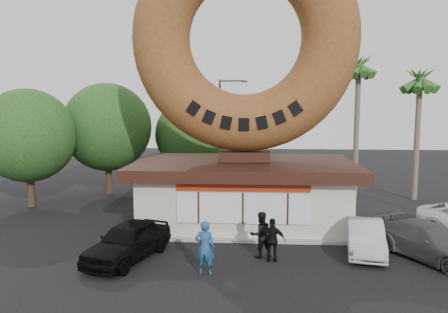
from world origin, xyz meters
name	(u,v)px	position (x,y,z in m)	size (l,w,h in m)	color
ground	(241,265)	(0.00, 0.00, 0.00)	(90.00, 90.00, 0.00)	black
donut_shop	(244,190)	(0.00, 5.98, 1.77)	(11.20, 7.20, 3.80)	beige
giant_donut	(245,38)	(0.00, 6.00, 9.46)	(11.32, 11.32, 2.88)	brown
tree_west	(107,127)	(-9.50, 13.00, 4.64)	(6.00, 6.00, 7.65)	#473321
tree_mid	(191,135)	(-4.00, 15.00, 4.02)	(5.20, 5.20, 6.63)	#473321
tree_far	(28,136)	(-13.00, 9.00, 4.33)	(5.60, 5.60, 7.14)	#473321
palm_near	(359,71)	(7.50, 14.00, 8.41)	(2.60, 2.60, 9.75)	#726651
palm_far	(420,84)	(11.00, 12.50, 7.48)	(2.60, 2.60, 8.75)	#726651
street_lamp	(222,128)	(-1.86, 16.00, 4.48)	(2.11, 0.20, 8.00)	#59595E
person_left	(205,248)	(-1.30, -0.96, 1.01)	(0.73, 0.48, 2.01)	navy
person_center	(261,234)	(0.76, 0.99, 0.94)	(0.91, 0.71, 1.88)	black
person_right	(273,240)	(1.23, 0.47, 0.88)	(1.03, 0.43, 1.75)	black
car_black	(128,241)	(-4.53, 0.35, 0.77)	(1.81, 4.49, 1.53)	black
car_silver	(365,237)	(5.16, 1.80, 0.67)	(1.42, 4.08, 1.34)	#B0B0B5
car_grey	(430,242)	(7.56, 1.18, 0.71)	(1.99, 4.90, 1.42)	#4D4F51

